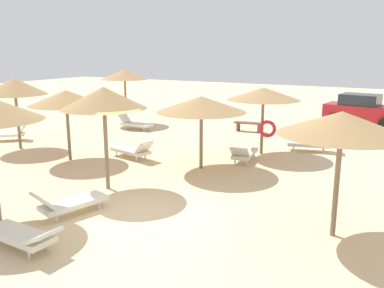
# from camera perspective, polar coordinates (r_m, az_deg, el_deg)

# --- Properties ---
(ground_plane) EXTENTS (80.00, 80.00, 0.00)m
(ground_plane) POSITION_cam_1_polar(r_m,az_deg,el_deg) (10.74, -7.91, -9.46)
(ground_plane) COLOR beige
(parasol_1) EXTENTS (2.66, 2.66, 3.06)m
(parasol_1) POSITION_cam_1_polar(r_m,az_deg,el_deg) (23.16, -9.48, 9.64)
(parasol_1) COLOR #75604C
(parasol_1) RESTS_ON ground
(parasol_2) EXTENTS (3.12, 3.12, 2.56)m
(parasol_2) POSITION_cam_1_polar(r_m,az_deg,el_deg) (13.92, 1.32, 5.63)
(parasol_2) COLOR #75604C
(parasol_2) RESTS_ON ground
(parasol_3) EXTENTS (2.89, 2.89, 2.68)m
(parasol_3) POSITION_cam_1_polar(r_m,az_deg,el_deg) (16.21, 10.06, 6.90)
(parasol_3) COLOR #75604C
(parasol_3) RESTS_ON ground
(parasol_4) EXTENTS (2.64, 2.64, 2.98)m
(parasol_4) POSITION_cam_1_polar(r_m,az_deg,el_deg) (18.38, -23.76, 7.44)
(parasol_4) COLOR #75604C
(parasol_4) RESTS_ON ground
(parasol_5) EXTENTS (2.76, 2.76, 2.66)m
(parasol_5) POSITION_cam_1_polar(r_m,az_deg,el_deg) (15.72, -17.36, 6.24)
(parasol_5) COLOR #75604C
(parasol_5) RESTS_ON ground
(parasol_7) EXTENTS (2.49, 2.49, 3.08)m
(parasol_7) POSITION_cam_1_polar(r_m,az_deg,el_deg) (12.00, -12.35, 6.33)
(parasol_7) COLOR #75604C
(parasol_7) RESTS_ON ground
(parasol_8) EXTENTS (2.73, 2.73, 2.84)m
(parasol_8) POSITION_cam_1_polar(r_m,az_deg,el_deg) (9.17, 20.38, 2.70)
(parasol_8) COLOR #75604C
(parasol_8) RESTS_ON ground
(lounger_0) EXTENTS (1.94, 0.71, 0.61)m
(lounger_0) POSITION_cam_1_polar(r_m,az_deg,el_deg) (9.40, -22.76, -11.77)
(lounger_0) COLOR silver
(lounger_0) RESTS_ON ground
(lounger_1) EXTENTS (1.87, 0.67, 0.78)m
(lounger_1) POSITION_cam_1_polar(r_m,az_deg,el_deg) (21.53, -8.11, 2.89)
(lounger_1) COLOR silver
(lounger_1) RESTS_ON ground
(lounger_2) EXTENTS (0.88, 1.95, 0.73)m
(lounger_2) POSITION_cam_1_polar(r_m,az_deg,el_deg) (15.29, 7.36, -1.30)
(lounger_2) COLOR silver
(lounger_2) RESTS_ON ground
(lounger_3) EXTENTS (1.99, 1.09, 0.71)m
(lounger_3) POSITION_cam_1_polar(r_m,az_deg,el_deg) (17.42, 16.60, 0.03)
(lounger_3) COLOR silver
(lounger_3) RESTS_ON ground
(lounger_4) EXTENTS (1.78, 1.74, 0.80)m
(lounger_4) POSITION_cam_1_polar(r_m,az_deg,el_deg) (20.54, -24.50, 1.34)
(lounger_4) COLOR silver
(lounger_4) RESTS_ON ground
(lounger_5) EXTENTS (1.96, 1.01, 0.77)m
(lounger_5) POSITION_cam_1_polar(r_m,az_deg,el_deg) (15.78, -8.35, -0.87)
(lounger_5) COLOR silver
(lounger_5) RESTS_ON ground
(lounger_7) EXTENTS (1.14, 1.98, 0.76)m
(lounger_7) POSITION_cam_1_polar(r_m,az_deg,el_deg) (10.81, -16.95, -7.93)
(lounger_7) COLOR silver
(lounger_7) RESTS_ON ground
(bench_0) EXTENTS (1.54, 0.59, 0.49)m
(bench_0) POSITION_cam_1_polar(r_m,az_deg,el_deg) (20.99, 8.01, 2.69)
(bench_0) COLOR brown
(bench_0) RESTS_ON ground
(bench_1) EXTENTS (0.44, 1.51, 0.49)m
(bench_1) POSITION_cam_1_polar(r_m,az_deg,el_deg) (21.29, 23.40, 1.88)
(bench_1) COLOR brown
(bench_1) RESTS_ON ground
(parked_car) EXTENTS (4.19, 2.40, 1.72)m
(parked_car) POSITION_cam_1_polar(r_m,az_deg,el_deg) (24.45, 22.88, 4.39)
(parked_car) COLOR #B21E23
(parked_car) RESTS_ON ground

